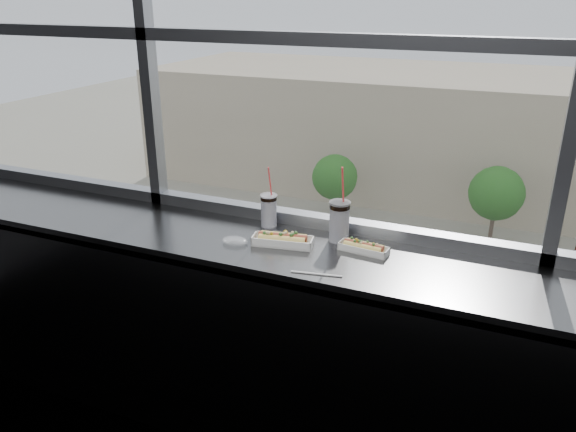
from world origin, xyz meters
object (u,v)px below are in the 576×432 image
at_px(car_near_b, 269,302).
at_px(car_far_a, 280,226).
at_px(loose_straw, 317,274).
at_px(wrapper, 235,241).
at_px(tree_left, 335,177).
at_px(tree_center, 496,193).
at_px(car_near_a, 118,272).
at_px(car_far_b, 536,267).
at_px(soda_cup_right, 339,219).
at_px(hotdog_tray_right, 364,247).
at_px(car_near_c, 473,350).
at_px(hotdog_tray_left, 283,239).
at_px(soda_cup_left, 269,209).

xyz_separation_m(car_near_b, car_far_a, (-3.00, 8.00, -0.16)).
xyz_separation_m(loose_straw, wrapper, (-0.46, 0.15, 0.01)).
distance_m(tree_left, tree_center, 9.11).
relative_size(car_near_a, tree_left, 1.32).
distance_m(car_near_b, car_far_b, 13.02).
bearing_deg(soda_cup_right, hotdog_tray_right, -28.39).
height_order(car_near_c, tree_center, tree_center).
xyz_separation_m(hotdog_tray_right, car_near_b, (-8.05, 16.20, -10.96)).
height_order(car_near_a, car_far_b, car_far_b).
xyz_separation_m(hotdog_tray_right, car_far_a, (-11.04, 24.20, -11.12)).
bearing_deg(car_near_c, car_far_b, -18.69).
bearing_deg(hotdog_tray_left, loose_straw, -51.12).
xyz_separation_m(car_near_a, tree_center, (15.73, 12.00, 2.12)).
bearing_deg(tree_center, hotdog_tray_left, -90.51).
bearing_deg(hotdog_tray_right, car_near_c, 95.38).
distance_m(hotdog_tray_left, car_near_c, 19.72).
distance_m(soda_cup_right, car_near_b, 21.08).
bearing_deg(loose_straw, hotdog_tray_right, 57.12).
xyz_separation_m(hotdog_tray_left, tree_center, (0.25, 28.27, -9.01)).
xyz_separation_m(loose_straw, car_near_a, (-15.73, 16.49, -11.10)).
height_order(loose_straw, car_near_a, loose_straw).
relative_size(hotdog_tray_left, car_far_b, 0.05).
height_order(soda_cup_left, loose_straw, soda_cup_left).
bearing_deg(tree_left, car_far_a, -114.53).
distance_m(hotdog_tray_left, car_near_b, 21.08).
height_order(loose_straw, car_far_a, loose_straw).
height_order(hotdog_tray_left, tree_left, hotdog_tray_left).
bearing_deg(loose_straw, tree_left, 97.29).
relative_size(hotdog_tray_right, soda_cup_right, 0.63).
height_order(wrapper, car_far_a, wrapper).
xyz_separation_m(soda_cup_left, car_far_a, (-10.52, 24.09, -11.19)).
relative_size(car_near_b, tree_center, 1.43).
bearing_deg(car_far_b, hotdog_tray_left, 168.39).
xyz_separation_m(car_near_a, car_near_b, (7.80, 0.00, 0.16)).
relative_size(loose_straw, car_near_b, 0.03).
bearing_deg(hotdog_tray_left, car_near_b, 105.29).
bearing_deg(soda_cup_right, tree_left, 107.89).
height_order(car_far_a, tree_center, tree_center).
distance_m(hotdog_tray_left, hotdog_tray_right, 0.37).
bearing_deg(car_far_b, tree_center, 24.68).
xyz_separation_m(car_near_c, tree_center, (-0.27, 12.00, 2.12)).
relative_size(wrapper, car_far_a, 0.02).
distance_m(car_near_c, tree_center, 12.19).
distance_m(hotdog_tray_right, soda_cup_left, 0.54).
bearing_deg(car_near_a, tree_center, -44.97).
height_order(car_far_b, tree_center, tree_center).
relative_size(soda_cup_right, car_far_a, 0.07).
xyz_separation_m(car_far_b, tree_left, (-11.44, 4.00, 1.85)).
bearing_deg(car_near_b, tree_left, 7.17).
bearing_deg(car_far_b, hotdog_tray_right, 169.23).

